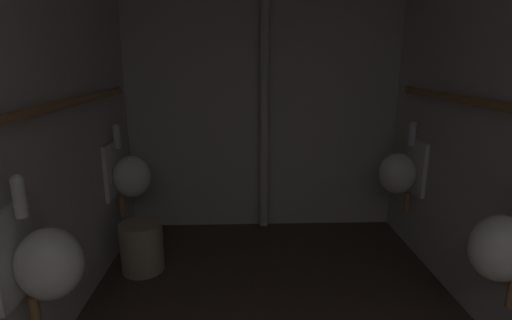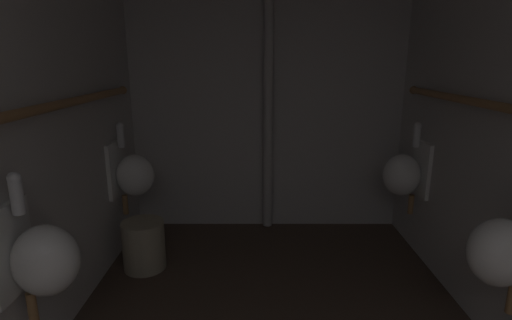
{
  "view_description": "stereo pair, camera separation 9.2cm",
  "coord_description": "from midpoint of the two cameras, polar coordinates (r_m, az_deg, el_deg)",
  "views": [
    {
      "loc": [
        -0.19,
        0.22,
        1.57
      ],
      "look_at": [
        -0.1,
        2.82,
        0.9
      ],
      "focal_mm": 27.68,
      "sensor_mm": 36.0,
      "label": 1
    },
    {
      "loc": [
        -0.1,
        0.22,
        1.57
      ],
      "look_at": [
        -0.1,
        2.82,
        0.9
      ],
      "focal_mm": 27.68,
      "sensor_mm": 36.0,
      "label": 2
    }
  ],
  "objects": [
    {
      "name": "urinal_right_far",
      "position": [
        3.4,
        19.4,
        -1.66
      ],
      "size": [
        0.32,
        0.3,
        0.76
      ],
      "color": "white"
    },
    {
      "name": "supply_pipe_left",
      "position": [
        1.97,
        -33.68,
        4.93
      ],
      "size": [
        0.06,
        3.19,
        0.06
      ],
      "color": "#9E7042"
    },
    {
      "name": "urinal_left_mid",
      "position": [
        2.09,
        -29.37,
        -12.7
      ],
      "size": [
        0.32,
        0.3,
        0.76
      ],
      "color": "white"
    },
    {
      "name": "urinal_left_far",
      "position": [
        3.29,
        -18.64,
        -2.09
      ],
      "size": [
        0.32,
        0.3,
        0.76
      ],
      "color": "white"
    },
    {
      "name": "standpipe_back_wall",
      "position": [
        3.54,
        0.47,
        8.77
      ],
      "size": [
        0.09,
        0.09,
        2.4
      ],
      "primitive_type": "cylinder",
      "color": "beige",
      "rests_on": "ground"
    },
    {
      "name": "waste_bin",
      "position": [
        3.2,
        -16.98,
        -11.93
      ],
      "size": [
        0.32,
        0.32,
        0.38
      ],
      "primitive_type": "cylinder",
      "color": "#9E937A",
      "rests_on": "ground"
    },
    {
      "name": "wall_back",
      "position": [
        3.65,
        0.26,
        8.94
      ],
      "size": [
        2.6,
        0.06,
        2.45
      ],
      "primitive_type": "cube",
      "color": "beige",
      "rests_on": "ground"
    },
    {
      "name": "urinal_right_mid",
      "position": [
        2.3,
        31.32,
        -10.59
      ],
      "size": [
        0.32,
        0.3,
        0.76
      ],
      "color": "white"
    }
  ]
}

